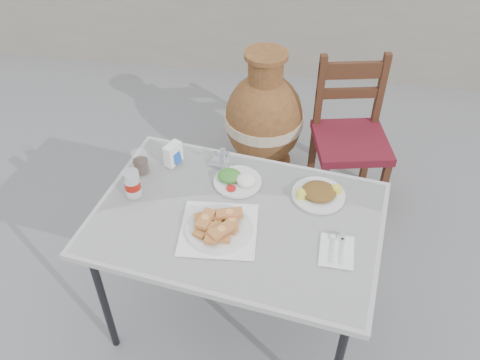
# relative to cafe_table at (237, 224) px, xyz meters

# --- Properties ---
(ground) EXTENTS (80.00, 80.00, 0.00)m
(ground) POSITION_rel_cafe_table_xyz_m (-0.05, -0.07, -0.64)
(ground) COLOR slate
(ground) RESTS_ON ground
(cafe_table) EXTENTS (1.23, 0.92, 0.69)m
(cafe_table) POSITION_rel_cafe_table_xyz_m (0.00, 0.00, 0.00)
(cafe_table) COLOR black
(cafe_table) RESTS_ON ground
(pide_plate) EXTENTS (0.31, 0.31, 0.06)m
(pide_plate) POSITION_rel_cafe_table_xyz_m (-0.06, -0.08, 0.07)
(pide_plate) COLOR white
(pide_plate) RESTS_ON cafe_table
(salad_rice_plate) EXTENTS (0.20, 0.20, 0.05)m
(salad_rice_plate) POSITION_rel_cafe_table_xyz_m (-0.03, 0.19, 0.07)
(salad_rice_plate) COLOR silver
(salad_rice_plate) RESTS_ON cafe_table
(salad_chopped_plate) EXTENTS (0.22, 0.22, 0.05)m
(salad_chopped_plate) POSITION_rel_cafe_table_xyz_m (0.31, 0.16, 0.07)
(salad_chopped_plate) COLOR silver
(salad_chopped_plate) RESTS_ON cafe_table
(soda_can) EXTENTS (0.07, 0.07, 0.12)m
(soda_can) POSITION_rel_cafe_table_xyz_m (-0.44, 0.06, 0.11)
(soda_can) COLOR silver
(soda_can) RESTS_ON cafe_table
(cola_glass) EXTENTS (0.07, 0.07, 0.10)m
(cola_glass) POSITION_rel_cafe_table_xyz_m (-0.45, 0.20, 0.09)
(cola_glass) COLOR white
(cola_glass) RESTS_ON cafe_table
(napkin_holder) EXTENTS (0.07, 0.09, 0.10)m
(napkin_holder) POSITION_rel_cafe_table_xyz_m (-0.33, 0.28, 0.10)
(napkin_holder) COLOR white
(napkin_holder) RESTS_ON cafe_table
(condiment_caddy) EXTENTS (0.11, 0.10, 0.07)m
(condiment_caddy) POSITION_rel_cafe_table_xyz_m (-0.12, 0.31, 0.07)
(condiment_caddy) COLOR silver
(condiment_caddy) RESTS_ON cafe_table
(cutlery_napkin) EXTENTS (0.13, 0.18, 0.01)m
(cutlery_napkin) POSITION_rel_cafe_table_xyz_m (0.39, -0.11, 0.05)
(cutlery_napkin) COLOR white
(cutlery_napkin) RESTS_ON cafe_table
(chair) EXTENTS (0.46, 0.46, 0.88)m
(chair) POSITION_rel_cafe_table_xyz_m (0.48, 0.92, -0.18)
(chair) COLOR #36180E
(chair) RESTS_ON ground
(terracotta_urn) EXTENTS (0.47, 0.47, 0.82)m
(terracotta_urn) POSITION_rel_cafe_table_xyz_m (-0.01, 1.10, -0.26)
(terracotta_urn) COLOR brown
(terracotta_urn) RESTS_ON ground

